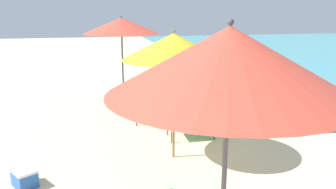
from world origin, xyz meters
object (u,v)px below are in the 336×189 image
(umbrella_second, at_px, (229,61))
(umbrella_farthest, at_px, (121,26))
(umbrella_third, at_px, (174,47))
(cooler_box, at_px, (25,178))
(lounger_farthest_inland, at_px, (152,109))
(person_walking_near, at_px, (288,93))
(lounger_third_shoreside, at_px, (189,125))
(lounger_farthest_shoreside, at_px, (135,92))

(umbrella_second, distance_m, umbrella_farthest, 7.28)
(umbrella_second, distance_m, umbrella_third, 3.60)
(umbrella_third, height_order, umbrella_farthest, umbrella_farthest)
(umbrella_farthest, height_order, cooler_box, umbrella_farthest)
(lounger_farthest_inland, bearing_deg, person_walking_near, -41.25)
(umbrella_second, bearing_deg, umbrella_farthest, 92.10)
(umbrella_second, height_order, umbrella_farthest, umbrella_second)
(umbrella_second, bearing_deg, umbrella_third, 84.06)
(lounger_third_shoreside, height_order, person_walking_near, person_walking_near)
(lounger_farthest_shoreside, xyz_separation_m, cooler_box, (-2.60, -5.44, -0.12))
(cooler_box, bearing_deg, umbrella_farthest, 63.84)
(umbrella_second, distance_m, person_walking_near, 5.66)
(lounger_third_shoreside, height_order, umbrella_farthest, umbrella_farthest)
(lounger_farthest_shoreside, distance_m, lounger_farthest_inland, 2.37)
(umbrella_farthest, xyz_separation_m, lounger_farthest_inland, (0.63, -1.25, -2.16))
(lounger_farthest_shoreside, bearing_deg, lounger_third_shoreside, -89.58)
(lounger_farthest_inland, height_order, person_walking_near, person_walking_near)
(lounger_third_shoreside, distance_m, umbrella_farthest, 3.69)
(person_walking_near, bearing_deg, lounger_farthest_inland, 79.11)
(cooler_box, bearing_deg, lounger_farthest_inland, 48.17)
(umbrella_second, relative_size, lounger_farthest_inland, 2.04)
(lounger_farthest_shoreside, distance_m, cooler_box, 6.03)
(lounger_farthest_shoreside, xyz_separation_m, person_walking_near, (3.15, -4.07, 0.75))
(umbrella_second, relative_size, umbrella_farthest, 1.03)
(umbrella_farthest, xyz_separation_m, lounger_farthest_shoreside, (0.47, 1.11, -2.22))
(lounger_farthest_inland, distance_m, cooler_box, 4.13)
(person_walking_near, bearing_deg, cooler_box, 122.13)
(lounger_third_shoreside, bearing_deg, lounger_farthest_shoreside, 103.50)
(umbrella_farthest, relative_size, lounger_farthest_shoreside, 2.09)
(lounger_farthest_inland, relative_size, person_walking_near, 0.83)
(umbrella_third, distance_m, lounger_farthest_inland, 3.11)
(umbrella_second, xyz_separation_m, lounger_third_shoreside, (0.99, 4.57, -2.18))
(umbrella_third, bearing_deg, lounger_third_shoreside, 58.09)
(lounger_farthest_shoreside, height_order, cooler_box, lounger_farthest_shoreside)
(umbrella_second, distance_m, lounger_farthest_shoreside, 8.67)
(person_walking_near, bearing_deg, umbrella_farthest, 69.50)
(lounger_third_shoreside, distance_m, person_walking_near, 2.48)
(umbrella_third, relative_size, lounger_farthest_shoreside, 1.93)
(lounger_farthest_shoreside, xyz_separation_m, lounger_farthest_inland, (0.15, -2.36, 0.06))
(lounger_farthest_inland, bearing_deg, umbrella_third, -101.32)
(umbrella_second, xyz_separation_m, cooler_box, (-2.39, 2.95, -2.34))
(umbrella_third, bearing_deg, umbrella_second, -95.94)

